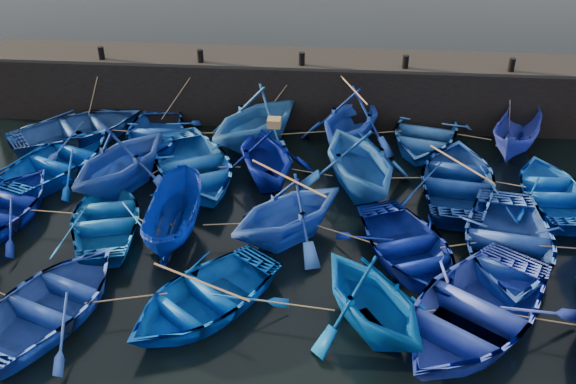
{
  "coord_description": "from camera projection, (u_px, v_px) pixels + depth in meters",
  "views": [
    {
      "loc": [
        1.47,
        -14.3,
        11.48
      ],
      "look_at": [
        0.0,
        3.2,
        0.7
      ],
      "focal_mm": 40.0,
      "sensor_mm": 36.0,
      "label": 1
    }
  ],
  "objects": [
    {
      "name": "bollard_2",
      "position": [
        302.0,
        59.0,
        24.91
      ],
      "size": [
        0.24,
        0.24,
        0.5
      ],
      "primitive_type": "cylinder",
      "color": "black",
      "rests_on": "quay_top"
    },
    {
      "name": "boat_0",
      "position": [
        78.0,
        128.0,
        24.96
      ],
      "size": [
        6.37,
        6.1,
        1.08
      ],
      "primitive_type": "imported",
      "rotation": [
        0.0,
        0.0,
        2.22
      ],
      "color": "navy",
      "rests_on": "ground"
    },
    {
      "name": "boat_16",
      "position": [
        288.0,
        210.0,
        19.03
      ],
      "size": [
        5.38,
        5.36,
        2.15
      ],
      "primitive_type": "imported",
      "rotation": [
        0.0,
        0.0,
        -0.82
      ],
      "color": "blue",
      "rests_on": "ground"
    },
    {
      "name": "boat_17",
      "position": [
        409.0,
        248.0,
        18.4
      ],
      "size": [
        4.86,
        5.58,
        0.97
      ],
      "primitive_type": "imported",
      "rotation": [
        0.0,
        0.0,
        0.39
      ],
      "color": "navy",
      "rests_on": "ground"
    },
    {
      "name": "bollard_1",
      "position": [
        200.0,
        56.0,
        25.19
      ],
      "size": [
        0.24,
        0.24,
        0.5
      ],
      "primitive_type": "cylinder",
      "color": "black",
      "rests_on": "quay_top"
    },
    {
      "name": "boat_6",
      "position": [
        60.0,
        160.0,
        22.83
      ],
      "size": [
        5.2,
        6.01,
        1.04
      ],
      "primitive_type": "imported",
      "rotation": [
        0.0,
        0.0,
        2.76
      ],
      "color": "#023996",
      "rests_on": "ground"
    },
    {
      "name": "boat_2",
      "position": [
        256.0,
        118.0,
        24.2
      ],
      "size": [
        5.95,
        6.1,
        2.44
      ],
      "primitive_type": "imported",
      "rotation": [
        0.0,
        0.0,
        -0.62
      ],
      "color": "#235EA3",
      "rests_on": "ground"
    },
    {
      "name": "boat_9",
      "position": [
        266.0,
        155.0,
        21.98
      ],
      "size": [
        4.7,
        5.04,
        2.16
      ],
      "primitive_type": "imported",
      "rotation": [
        0.0,
        0.0,
        3.48
      ],
      "color": "#02107B",
      "rests_on": "ground"
    },
    {
      "name": "boat_4",
      "position": [
        425.0,
        132.0,
        24.69
      ],
      "size": [
        4.81,
        5.85,
        1.06
      ],
      "primitive_type": "imported",
      "rotation": [
        0.0,
        0.0,
        -0.26
      ],
      "color": "#215599",
      "rests_on": "ground"
    },
    {
      "name": "boat_23",
      "position": [
        372.0,
        297.0,
        15.73
      ],
      "size": [
        5.04,
        5.21,
        2.1
      ],
      "primitive_type": "imported",
      "rotation": [
        0.0,
        0.0,
        0.56
      ],
      "color": "#00489A",
      "rests_on": "ground"
    },
    {
      "name": "boat_8",
      "position": [
        193.0,
        166.0,
        22.36
      ],
      "size": [
        6.01,
        6.67,
        1.14
      ],
      "primitive_type": "imported",
      "rotation": [
        0.0,
        0.0,
        0.48
      ],
      "color": "blue",
      "rests_on": "ground"
    },
    {
      "name": "boat_11",
      "position": [
        459.0,
        179.0,
        21.62
      ],
      "size": [
        4.55,
        5.82,
        1.1
      ],
      "primitive_type": "imported",
      "rotation": [
        0.0,
        0.0,
        2.99
      ],
      "color": "navy",
      "rests_on": "ground"
    },
    {
      "name": "boat_15",
      "position": [
        173.0,
        217.0,
        19.23
      ],
      "size": [
        1.54,
        4.0,
        1.54
      ],
      "primitive_type": "imported",
      "rotation": [
        0.0,
        0.0,
        3.15
      ],
      "color": "navy",
      "rests_on": "ground"
    },
    {
      "name": "quay_wall",
      "position": [
        303.0,
        89.0,
        26.52
      ],
      "size": [
        26.0,
        2.5,
        2.5
      ],
      "primitive_type": "cube",
      "color": "black",
      "rests_on": "ground"
    },
    {
      "name": "loose_oars",
      "position": [
        336.0,
        169.0,
        19.95
      ],
      "size": [
        9.73,
        11.95,
        1.4
      ],
      "color": "#99724C",
      "rests_on": "ground"
    },
    {
      "name": "boat_5",
      "position": [
        517.0,
        135.0,
        23.92
      ],
      "size": [
        2.98,
        4.24,
        1.54
      ],
      "primitive_type": "imported",
      "rotation": [
        0.0,
        0.0,
        -0.42
      ],
      "color": "navy",
      "rests_on": "ground"
    },
    {
      "name": "quay_top",
      "position": [
        303.0,
        58.0,
        25.84
      ],
      "size": [
        26.0,
        2.5,
        0.12
      ],
      "primitive_type": "cube",
      "color": "black",
      "rests_on": "quay_wall"
    },
    {
      "name": "bollard_0",
      "position": [
        101.0,
        53.0,
        25.48
      ],
      "size": [
        0.24,
        0.24,
        0.5
      ],
      "primitive_type": "cylinder",
      "color": "black",
      "rests_on": "quay_top"
    },
    {
      "name": "boat_10",
      "position": [
        360.0,
        159.0,
        21.38
      ],
      "size": [
        5.42,
        5.8,
        2.47
      ],
      "primitive_type": "imported",
      "rotation": [
        0.0,
        0.0,
        3.5
      ],
      "color": "#1751A3",
      "rests_on": "ground"
    },
    {
      "name": "mooring_ropes",
      "position": [
        288.0,
        163.0,
        21.86
      ],
      "size": [
        17.21,
        11.93,
        2.1
      ],
      "color": "tan",
      "rests_on": "ground"
    },
    {
      "name": "bollard_4",
      "position": [
        512.0,
        65.0,
        24.34
      ],
      "size": [
        0.24,
        0.24,
        0.5
      ],
      "primitive_type": "cylinder",
      "color": "black",
      "rests_on": "quay_top"
    },
    {
      "name": "boat_24",
      "position": [
        472.0,
        311.0,
        15.97
      ],
      "size": [
        6.77,
        7.15,
        1.21
      ],
      "primitive_type": "imported",
      "rotation": [
        0.0,
        0.0,
        -0.62
      ],
      "color": "blue",
      "rests_on": "ground"
    },
    {
      "name": "boat_22",
      "position": [
        202.0,
        297.0,
        16.58
      ],
      "size": [
        5.52,
        5.75,
        0.97
      ],
      "primitive_type": "imported",
      "rotation": [
        0.0,
        0.0,
        -0.66
      ],
      "color": "#0346B7",
      "rests_on": "ground"
    },
    {
      "name": "bollard_3",
      "position": [
        405.0,
        62.0,
        24.63
      ],
      "size": [
        0.24,
        0.24,
        0.5
      ],
      "primitive_type": "cylinder",
      "color": "black",
      "rests_on": "quay_top"
    },
    {
      "name": "boat_3",
      "position": [
        351.0,
        118.0,
        24.34
      ],
      "size": [
        5.11,
        5.46,
        2.31
      ],
      "primitive_type": "imported",
      "rotation": [
        0.0,
        0.0,
        -0.37
      ],
      "color": "blue",
      "rests_on": "ground"
    },
    {
      "name": "boat_12",
      "position": [
        553.0,
        191.0,
        21.15
      ],
      "size": [
        3.32,
        4.53,
        0.92
      ],
      "primitive_type": "imported",
      "rotation": [
        0.0,
        0.0,
        3.18
      ],
      "color": "blue",
      "rests_on": "ground"
    },
    {
      "name": "boat_21",
      "position": [
        50.0,
        303.0,
        16.37
      ],
      "size": [
        4.98,
        5.78,
        1.01
      ],
      "primitive_type": "imported",
      "rotation": [
        0.0,
        0.0,
        2.78
      ],
      "color": "#1E409C",
      "rests_on": "ground"
    },
    {
      "name": "boat_18",
      "position": [
        508.0,
        244.0,
        18.43
      ],
      "size": [
        4.75,
        6.07,
        1.15
      ],
      "primitive_type": "imported",
      "rotation": [
        0.0,
        0.0,
        -0.15
      ],
      "color": "#2045A5",
      "rests_on": "ground"
    },
    {
      "name": "boat_14",
      "position": [
        107.0,
        217.0,
        19.78
      ],
      "size": [
        4.26,
        5.16,
        0.93
      ],
      "primitive_type": "imported",
      "rotation": [
        0.0,
        0.0,
        3.4
      ],
      "color": "#0E549F",
      "rests_on": "ground"
    },
    {
      "name": "boat_7",
      "position": [
        121.0,
        158.0,
        21.54
      ],
      "size": [
        5.36,
        5.68,
        2.36
      ],
      "primitive_type": "imported",
      "rotation": [
        0.0,
        0.0,
        2.72
      ],
      "color": "navy",
      "rests_on": "ground"
    },
    {
      "name": "boat_1",
      "position": [
        154.0,
        134.0,
        24.66
      ],
      "size": [
        3.76,
        4.96,
        0.97
      ],
      "primitive_type": "imported",
      "rotation": [
        0.0,
        0.0,
        0.1
      ],
      "color": "#103EB1",
      "rests_on": "ground"
    },
    {
      "name": "wooden_crate",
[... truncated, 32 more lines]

